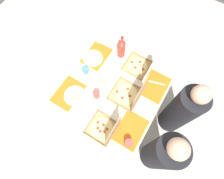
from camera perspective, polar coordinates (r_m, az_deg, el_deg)
ground_plane at (r=2.73m, az=0.00°, el=-6.33°), size 6.00×6.00×0.00m
dining_table at (r=2.11m, az=0.00°, el=-1.22°), size 1.27×1.08×0.77m
placemat_near_left at (r=2.23m, az=-4.93°, el=10.64°), size 0.36×0.26×0.00m
placemat_near_right at (r=2.05m, az=-13.64°, el=-1.06°), size 0.36×0.26×0.00m
placemat_far_left at (r=2.08m, az=13.43°, el=1.06°), size 0.36×0.26×0.00m
placemat_far_right at (r=1.88m, az=5.87°, el=-12.58°), size 0.36×0.26×0.00m
pizza_box_edge_far at (r=2.11m, az=8.91°, el=7.47°), size 0.28×0.31×0.31m
pizza_box_corner_right at (r=1.93m, az=5.21°, el=-1.58°), size 0.30×0.31×0.34m
pizza_box_center at (r=1.83m, az=-2.55°, el=-12.43°), size 0.27×0.28×0.31m
plate_near_left at (r=2.20m, az=-6.09°, el=9.73°), size 0.24×0.24×0.02m
plate_far_left at (r=2.01m, az=-11.63°, el=-1.98°), size 0.23×0.23×0.03m
plate_far_right at (r=2.04m, az=-3.84°, el=2.58°), size 0.23×0.23×0.03m
soda_bottle at (r=2.12m, az=3.00°, el=12.90°), size 0.09×0.09×0.32m
cup_spare at (r=2.09m, az=-8.45°, el=6.10°), size 0.07×0.07×0.09m
cup_clear_right at (r=1.93m, az=-4.98°, el=-1.50°), size 0.07×0.07×0.11m
cup_dark at (r=1.82m, az=5.22°, el=-16.52°), size 0.08×0.08×0.09m
condiment_bowl at (r=2.12m, az=1.73°, el=7.59°), size 0.09×0.09×0.04m
fork_by_far_right at (r=2.10m, az=13.96°, el=2.02°), size 0.07×0.19×0.00m
fork_by_near_right at (r=2.33m, az=-2.18°, el=14.48°), size 0.10×0.18×0.00m
diner_left_seat at (r=2.34m, az=20.98°, el=-6.30°), size 0.32×0.32×1.14m
diner_right_seat at (r=2.16m, az=15.32°, el=-18.92°), size 0.32×0.32×1.18m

